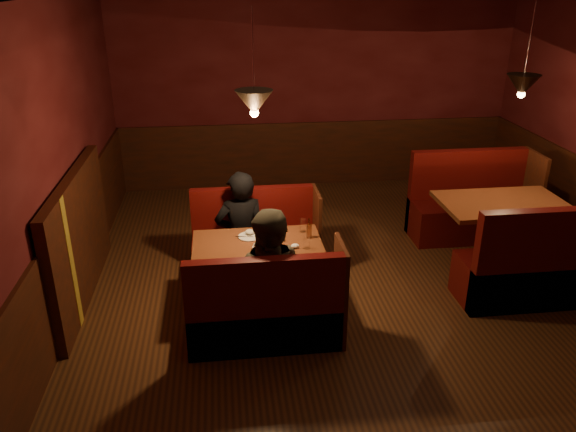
{
  "coord_description": "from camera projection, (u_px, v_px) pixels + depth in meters",
  "views": [
    {
      "loc": [
        -1.45,
        -4.9,
        3.08
      ],
      "look_at": [
        -0.85,
        0.01,
        0.95
      ],
      "focal_mm": 35.0,
      "sensor_mm": 36.0,
      "label": 1
    }
  ],
  "objects": [
    {
      "name": "room",
      "position": [
        346.0,
        202.0,
        5.44
      ],
      "size": [
        6.02,
        7.02,
        2.92
      ],
      "color": "#3D2517",
      "rests_on": "ground"
    },
    {
      "name": "main_table",
      "position": [
        259.0,
        257.0,
        5.53
      ],
      "size": [
        1.26,
        0.76,
        0.88
      ],
      "color": "#4E2A18",
      "rests_on": "ground"
    },
    {
      "name": "main_bench_far",
      "position": [
        256.0,
        245.0,
        6.27
      ],
      "size": [
        1.39,
        0.49,
        0.94
      ],
      "color": "#570905",
      "rests_on": "ground"
    },
    {
      "name": "main_bench_near",
      "position": [
        267.0,
        316.0,
        4.96
      ],
      "size": [
        1.39,
        0.49,
        0.94
      ],
      "color": "#570905",
      "rests_on": "ground"
    },
    {
      "name": "second_table",
      "position": [
        501.0,
        218.0,
        6.28
      ],
      "size": [
        1.38,
        0.88,
        0.78
      ],
      "color": "#4E2A18",
      "rests_on": "ground"
    },
    {
      "name": "second_bench_far",
      "position": [
        470.0,
        209.0,
        7.12
      ],
      "size": [
        1.52,
        0.57,
        1.09
      ],
      "color": "#570905",
      "rests_on": "ground"
    },
    {
      "name": "second_bench_near",
      "position": [
        539.0,
        272.0,
        5.62
      ],
      "size": [
        1.52,
        0.57,
        1.09
      ],
      "color": "#570905",
      "rests_on": "ground"
    },
    {
      "name": "diner_a",
      "position": [
        240.0,
        209.0,
        6.0
      ],
      "size": [
        0.61,
        0.44,
        1.55
      ],
      "primitive_type": "imported",
      "rotation": [
        0.0,
        0.0,
        3.27
      ],
      "color": "black",
      "rests_on": "ground"
    },
    {
      "name": "diner_b",
      "position": [
        274.0,
        259.0,
        4.9
      ],
      "size": [
        0.88,
        0.75,
        1.59
      ],
      "primitive_type": "imported",
      "rotation": [
        0.0,
        0.0,
        -0.21
      ],
      "color": "#353126",
      "rests_on": "ground"
    }
  ]
}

